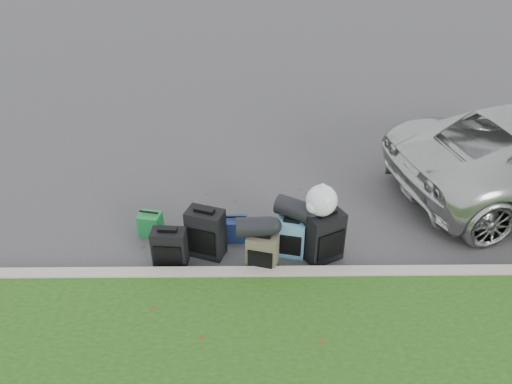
{
  "coord_description": "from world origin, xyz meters",
  "views": [
    {
      "loc": [
        -0.16,
        -5.7,
        4.39
      ],
      "look_at": [
        -0.1,
        0.2,
        0.55
      ],
      "focal_mm": 35.0,
      "sensor_mm": 36.0,
      "label": 1
    }
  ],
  "objects_px": {
    "suitcase_large_black_left": "(206,233)",
    "suitcase_teal": "(291,238)",
    "suitcase_small_black": "(170,248)",
    "tote_navy": "(237,229)",
    "tote_green": "(151,224)",
    "suitcase_large_black_right": "(324,237)",
    "suitcase_olive": "(262,253)"
  },
  "relations": [
    {
      "from": "suitcase_small_black",
      "to": "suitcase_large_black_right",
      "type": "height_order",
      "value": "suitcase_large_black_right"
    },
    {
      "from": "suitcase_small_black",
      "to": "suitcase_large_black_right",
      "type": "xyz_separation_m",
      "value": [
        2.01,
        0.1,
        0.09
      ]
    },
    {
      "from": "tote_green",
      "to": "tote_navy",
      "type": "height_order",
      "value": "tote_green"
    },
    {
      "from": "suitcase_large_black_left",
      "to": "tote_navy",
      "type": "bearing_deg",
      "value": 58.3
    },
    {
      "from": "suitcase_small_black",
      "to": "tote_navy",
      "type": "height_order",
      "value": "suitcase_small_black"
    },
    {
      "from": "tote_green",
      "to": "suitcase_small_black",
      "type": "bearing_deg",
      "value": -48.65
    },
    {
      "from": "suitcase_small_black",
      "to": "suitcase_olive",
      "type": "relative_size",
      "value": 1.02
    },
    {
      "from": "suitcase_small_black",
      "to": "suitcase_large_black_left",
      "type": "xyz_separation_m",
      "value": [
        0.46,
        0.21,
        0.07
      ]
    },
    {
      "from": "suitcase_olive",
      "to": "suitcase_teal",
      "type": "distance_m",
      "value": 0.48
    },
    {
      "from": "suitcase_large_black_right",
      "to": "tote_green",
      "type": "distance_m",
      "value": 2.44
    },
    {
      "from": "suitcase_teal",
      "to": "suitcase_large_black_right",
      "type": "relative_size",
      "value": 0.76
    },
    {
      "from": "suitcase_small_black",
      "to": "suitcase_teal",
      "type": "bearing_deg",
      "value": 11.78
    },
    {
      "from": "suitcase_olive",
      "to": "suitcase_large_black_right",
      "type": "bearing_deg",
      "value": 28.99
    },
    {
      "from": "suitcase_small_black",
      "to": "tote_green",
      "type": "relative_size",
      "value": 1.59
    },
    {
      "from": "suitcase_large_black_left",
      "to": "suitcase_large_black_right",
      "type": "height_order",
      "value": "suitcase_large_black_right"
    },
    {
      "from": "suitcase_teal",
      "to": "suitcase_large_black_right",
      "type": "xyz_separation_m",
      "value": [
        0.43,
        -0.09,
        0.09
      ]
    },
    {
      "from": "suitcase_large_black_left",
      "to": "suitcase_teal",
      "type": "height_order",
      "value": "suitcase_large_black_left"
    },
    {
      "from": "tote_navy",
      "to": "suitcase_large_black_left",
      "type": "bearing_deg",
      "value": -141.5
    },
    {
      "from": "suitcase_large_black_left",
      "to": "tote_green",
      "type": "height_order",
      "value": "suitcase_large_black_left"
    },
    {
      "from": "suitcase_olive",
      "to": "suitcase_large_black_right",
      "type": "relative_size",
      "value": 0.74
    },
    {
      "from": "suitcase_large_black_left",
      "to": "suitcase_olive",
      "type": "bearing_deg",
      "value": -3.9
    },
    {
      "from": "suitcase_large_black_right",
      "to": "tote_navy",
      "type": "distance_m",
      "value": 1.25
    },
    {
      "from": "suitcase_teal",
      "to": "tote_green",
      "type": "distance_m",
      "value": 2.0
    },
    {
      "from": "suitcase_olive",
      "to": "tote_navy",
      "type": "relative_size",
      "value": 1.6
    },
    {
      "from": "suitcase_large_black_left",
      "to": "tote_green",
      "type": "xyz_separation_m",
      "value": [
        -0.82,
        0.43,
        -0.17
      ]
    },
    {
      "from": "suitcase_small_black",
      "to": "suitcase_large_black_left",
      "type": "bearing_deg",
      "value": 30.03
    },
    {
      "from": "suitcase_large_black_left",
      "to": "suitcase_teal",
      "type": "distance_m",
      "value": 1.13
    },
    {
      "from": "suitcase_large_black_left",
      "to": "suitcase_olive",
      "type": "distance_m",
      "value": 0.81
    },
    {
      "from": "suitcase_olive",
      "to": "suitcase_small_black",
      "type": "bearing_deg",
      "value": -170.24
    },
    {
      "from": "suitcase_teal",
      "to": "suitcase_large_black_right",
      "type": "height_order",
      "value": "suitcase_large_black_right"
    },
    {
      "from": "tote_navy",
      "to": "suitcase_large_black_right",
      "type": "bearing_deg",
      "value": -20.89
    },
    {
      "from": "suitcase_small_black",
      "to": "tote_navy",
      "type": "distance_m",
      "value": 1.01
    }
  ]
}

